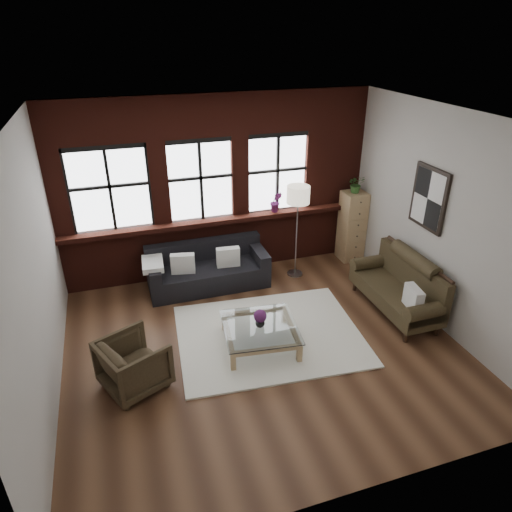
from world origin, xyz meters
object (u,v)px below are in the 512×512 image
object	(u,v)px
armchair	(134,364)
vintage_settee	(396,286)
vase	(260,322)
dark_sofa	(208,267)
coffee_table	(260,336)
floor_lamp	(297,228)
drawer_chest	(352,226)

from	to	relation	value
armchair	vintage_settee	bearing A→B (deg)	-108.02
vase	armchair	bearing A→B (deg)	-171.13
dark_sofa	vintage_settee	size ratio (longest dim) A/B	1.17
vase	coffee_table	bearing A→B (deg)	0.00
armchair	floor_lamp	distance (m)	3.74
armchair	vase	bearing A→B (deg)	-105.62
vase	floor_lamp	size ratio (longest dim) A/B	0.08
dark_sofa	armchair	bearing A→B (deg)	-123.53
coffee_table	vase	distance (m)	0.24
armchair	floor_lamp	size ratio (longest dim) A/B	0.41
vase	floor_lamp	distance (m)	2.27
coffee_table	floor_lamp	world-z (taller)	floor_lamp
armchair	floor_lamp	world-z (taller)	floor_lamp
floor_lamp	dark_sofa	bearing A→B (deg)	176.46
coffee_table	vase	world-z (taller)	vase
floor_lamp	drawer_chest	bearing A→B (deg)	12.72
armchair	drawer_chest	world-z (taller)	drawer_chest
dark_sofa	armchair	world-z (taller)	dark_sofa
dark_sofa	vase	world-z (taller)	dark_sofa
coffee_table	drawer_chest	bearing A→B (deg)	39.15
armchair	drawer_chest	size ratio (longest dim) A/B	0.56
dark_sofa	vase	size ratio (longest dim) A/B	14.78
dark_sofa	coffee_table	world-z (taller)	dark_sofa
drawer_chest	armchair	bearing A→B (deg)	-151.40
coffee_table	vintage_settee	bearing A→B (deg)	4.62
vintage_settee	drawer_chest	xyz separation A→B (m)	(0.23, 1.90, 0.21)
vintage_settee	vase	size ratio (longest dim) A/B	12.68
drawer_chest	floor_lamp	distance (m)	1.33
vintage_settee	coffee_table	world-z (taller)	vintage_settee
drawer_chest	dark_sofa	bearing A→B (deg)	-176.27
armchair	floor_lamp	xyz separation A→B (m)	(3.06, 2.08, 0.58)
dark_sofa	floor_lamp	world-z (taller)	floor_lamp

